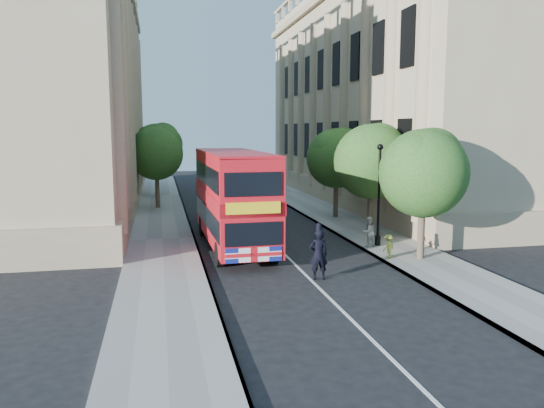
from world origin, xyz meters
TOP-DOWN VIEW (x-y plane):
  - ground at (0.00, 0.00)m, footprint 120.00×120.00m
  - pavement_right at (5.75, 10.00)m, footprint 3.50×80.00m
  - pavement_left at (-5.75, 10.00)m, footprint 3.50×80.00m
  - building_right at (13.80, 24.00)m, footprint 12.00×38.00m
  - building_left at (-13.80, 24.00)m, footprint 12.00×38.00m
  - tree_right_near at (5.84, 3.03)m, footprint 4.00×4.00m
  - tree_right_mid at (5.84, 9.03)m, footprint 4.20×4.20m
  - tree_right_far at (5.84, 15.03)m, footprint 4.00×4.00m
  - tree_left_far at (-5.96, 22.03)m, footprint 4.00×4.00m
  - tree_left_back at (-5.96, 30.03)m, footprint 4.20×4.20m
  - lamp_post at (5.00, 6.00)m, footprint 0.32×0.32m
  - double_decker_bus at (-2.19, 7.56)m, footprint 3.00×10.47m
  - box_van at (-1.79, 15.42)m, footprint 2.25×5.01m
  - police_constable at (0.31, 1.00)m, footprint 0.78×0.54m
  - woman_pedestrian at (4.40, 5.81)m, footprint 0.88×0.77m
  - child_a at (6.46, 4.10)m, footprint 0.64×0.55m
  - child_b at (4.40, 3.37)m, footprint 0.81×0.70m

SIDE VIEW (x-z plane):
  - ground at x=0.00m, z-range 0.00..0.00m
  - pavement_right at x=5.75m, z-range 0.00..0.12m
  - pavement_left at x=-5.75m, z-range 0.00..0.12m
  - child_a at x=6.46m, z-range 0.12..1.15m
  - child_b at x=4.40m, z-range 0.12..1.21m
  - woman_pedestrian at x=4.40m, z-range 0.12..1.65m
  - police_constable at x=0.31m, z-range 0.00..2.05m
  - box_van at x=-1.79m, z-range -0.03..2.78m
  - lamp_post at x=5.00m, z-range -0.07..5.09m
  - double_decker_bus at x=-2.19m, z-range 0.25..5.06m
  - tree_right_near at x=5.84m, z-range 1.21..7.29m
  - tree_right_far at x=5.84m, z-range 1.24..7.39m
  - tree_left_far at x=-5.96m, z-range 1.30..7.59m
  - tree_right_mid at x=5.84m, z-range 1.26..7.63m
  - tree_left_back at x=-5.96m, z-range 1.38..8.03m
  - building_right at x=13.80m, z-range 0.00..18.00m
  - building_left at x=-13.80m, z-range 0.00..18.00m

